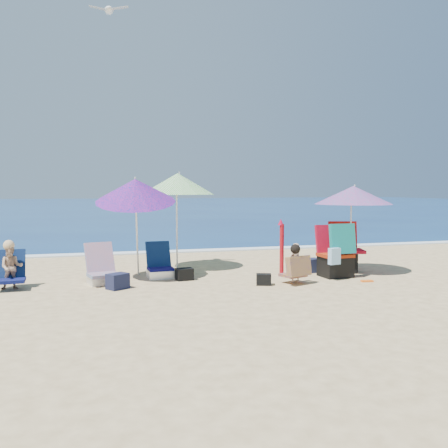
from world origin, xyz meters
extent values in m
plane|color=#D8BC84|center=(0.00, 0.00, 0.00)|extent=(120.00, 120.00, 0.00)
cube|color=navy|center=(0.00, 45.00, -0.05)|extent=(120.00, 80.00, 0.12)
cube|color=white|center=(0.00, 5.10, 0.02)|extent=(120.00, 0.50, 0.04)
cylinder|color=silver|center=(2.43, 0.66, 0.88)|extent=(0.04, 0.04, 1.76)
cone|color=#E61E79|center=(2.55, 0.79, 1.69)|extent=(2.21, 2.21, 0.40)
cylinder|color=white|center=(2.66, 0.94, 1.86)|extent=(0.03, 0.03, 0.11)
cylinder|color=white|center=(-1.09, 2.15, 1.01)|extent=(0.05, 0.05, 2.02)
cone|color=#299D18|center=(-1.05, 2.25, 1.94)|extent=(2.13, 2.13, 0.48)
cylinder|color=white|center=(-0.99, 2.34, 2.15)|extent=(0.04, 0.04, 0.13)
cylinder|color=silver|center=(-2.05, 1.37, 0.92)|extent=(0.11, 0.48, 1.80)
cone|color=#AE1888|center=(-2.08, 1.19, 1.80)|extent=(1.85, 1.90, 0.84)
cylinder|color=silver|center=(-2.08, 1.20, 2.00)|extent=(0.04, 0.06, 0.13)
cylinder|color=#A20B13|center=(0.95, 0.93, 0.54)|extent=(0.09, 0.09, 1.08)
cone|color=#A70B2D|center=(0.93, 0.95, 1.12)|extent=(0.13, 0.13, 0.13)
cube|color=#0E0D4B|center=(-1.59, 1.26, 0.18)|extent=(0.52, 0.46, 0.06)
cube|color=#0D264D|center=(-1.60, 1.51, 0.45)|extent=(0.51, 0.32, 0.53)
cube|color=white|center=(-1.59, 1.23, 0.08)|extent=(0.54, 0.49, 0.16)
cube|color=#C24D44|center=(-2.73, 0.77, 0.19)|extent=(0.64, 0.59, 0.06)
cube|color=#EB6753|center=(-2.80, 1.10, 0.49)|extent=(0.60, 0.43, 0.58)
cube|color=silver|center=(-2.72, 0.90, 0.09)|extent=(0.66, 0.62, 0.17)
cube|color=#B20C20|center=(2.48, 0.82, 0.47)|extent=(0.76, 0.71, 0.07)
cube|color=#AB110C|center=(2.49, 1.12, 0.78)|extent=(0.65, 0.34, 0.63)
cube|color=black|center=(2.35, 0.91, 0.22)|extent=(0.73, 0.68, 0.45)
cube|color=#A0270B|center=(1.91, 0.37, 0.46)|extent=(0.64, 0.58, 0.07)
cube|color=#A30B23|center=(1.91, 0.64, 0.76)|extent=(0.62, 0.21, 0.61)
cube|color=black|center=(1.93, 0.39, 0.22)|extent=(0.62, 0.56, 0.44)
cube|color=#0B8D80|center=(1.96, 0.16, 0.82)|extent=(0.56, 0.23, 0.62)
cube|color=#97CCF3|center=(1.71, 0.02, 0.49)|extent=(0.26, 0.16, 0.33)
imported|color=tan|center=(0.86, 0.02, 0.39)|extent=(0.33, 0.27, 0.77)
cube|color=#440F6A|center=(0.82, 0.01, 0.15)|extent=(0.54, 0.51, 0.05)
cube|color=#310E65|center=(0.84, -0.19, 0.36)|extent=(0.56, 0.36, 0.39)
sphere|color=black|center=(0.79, -0.17, 0.69)|extent=(0.19, 0.19, 0.19)
imported|color=tan|center=(-4.35, 0.81, 0.40)|extent=(0.41, 0.33, 0.81)
cube|color=#0D134A|center=(-4.36, 0.72, 0.18)|extent=(0.51, 0.46, 0.06)
cube|color=#0B1B3F|center=(-4.39, 0.98, 0.44)|extent=(0.50, 0.31, 0.52)
sphere|color=tan|center=(-4.39, 0.83, 0.80)|extent=(0.20, 0.20, 0.20)
cube|color=#191C37|center=(-2.49, 0.33, 0.14)|extent=(0.45, 0.42, 0.28)
cube|color=black|center=(-1.16, 0.85, 0.12)|extent=(0.36, 0.28, 0.24)
cube|color=#181D36|center=(1.66, 1.03, 0.15)|extent=(0.41, 0.31, 0.30)
cube|color=black|center=(0.20, -0.03, 0.11)|extent=(0.32, 0.27, 0.21)
cube|color=orange|center=(2.27, -0.27, 0.02)|extent=(0.24, 0.13, 0.03)
ellipsoid|color=silver|center=(-2.49, 2.37, 5.65)|extent=(0.24, 0.40, 0.14)
cube|color=gray|center=(-2.72, 2.36, 5.67)|extent=(0.38, 0.16, 0.08)
cube|color=#9A9CA2|center=(-2.28, 2.23, 5.67)|extent=(0.38, 0.16, 0.08)
camera|label=1|loc=(-2.89, -8.54, 1.82)|focal=38.55mm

